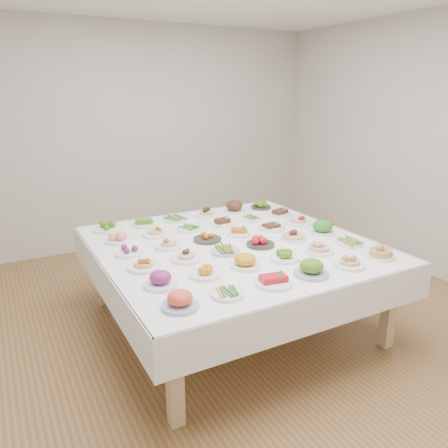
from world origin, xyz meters
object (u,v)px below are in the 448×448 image
dish_18 (129,249)px  dish_35 (261,204)px  dish_0 (180,298)px  display_table (232,251)px

dish_18 → dish_35: size_ratio=1.01×
dish_0 → dish_35: 2.37m
dish_0 → dish_35: (1.67, 1.69, -0.02)m
dish_0 → dish_35: bearing=45.3°
dish_0 → dish_18: dish_0 is taller
dish_0 → dish_35: size_ratio=1.04×
dish_35 → display_table: bearing=-134.8°
display_table → dish_0: bearing=-134.7°
dish_18 → dish_35: bearing=22.0°
display_table → dish_18: size_ratio=10.21×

